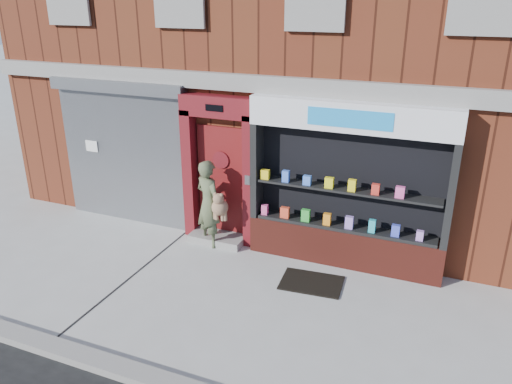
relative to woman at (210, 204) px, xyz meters
The scene contains 8 objects.
ground 1.95m from the woman, 62.09° to the right, with size 80.00×80.00×0.00m, color #9E9E99.
curb 3.86m from the woman, 77.54° to the right, with size 60.00×0.30×0.12m, color gray.
building 5.50m from the woman, 79.64° to the left, with size 12.00×8.16×8.00m.
shutter_bay 2.38m from the woman, 169.89° to the left, with size 3.10×0.30×3.04m.
red_door_bay 0.67m from the woman, 78.60° to the left, with size 1.52×0.58×2.90m.
pharmacy_bay 2.62m from the woman, ahead, with size 3.50×0.41×3.00m.
woman is the anchor object (origin of this frame).
doormat 2.49m from the woman, 15.70° to the right, with size 1.04×0.73×0.03m, color black.
Camera 1 is at (3.37, -6.28, 4.60)m, focal length 35.00 mm.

